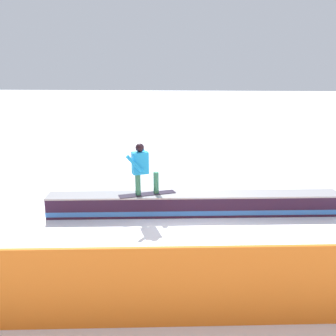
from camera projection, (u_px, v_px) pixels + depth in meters
The scene contains 4 objects.
ground_plane at pixel (194, 214), 9.41m from camera, with size 120.00×120.00×0.00m, color white.
grind_box at pixel (194, 205), 9.35m from camera, with size 7.63×1.39×0.57m.
snowboarder at pixel (142, 168), 9.00m from camera, with size 1.47×0.81×1.35m.
safety_fence at pixel (193, 287), 5.14m from camera, with size 11.43×0.06×1.29m, color orange.
Camera 1 is at (0.03, 8.78, 3.67)m, focal length 38.10 mm.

